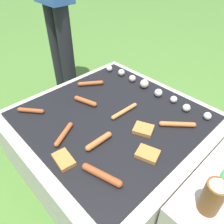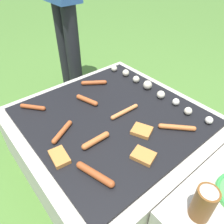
{
  "view_description": "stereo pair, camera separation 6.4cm",
  "coord_description": "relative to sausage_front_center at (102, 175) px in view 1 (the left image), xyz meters",
  "views": [
    {
      "loc": [
        0.67,
        -0.64,
        1.12
      ],
      "look_at": [
        0.0,
        0.0,
        0.38
      ],
      "focal_mm": 35.0,
      "sensor_mm": 36.0,
      "label": 1
    },
    {
      "loc": [
        0.71,
        -0.59,
        1.12
      ],
      "look_at": [
        0.0,
        0.0,
        0.38
      ],
      "focal_mm": 35.0,
      "sensor_mm": 36.0,
      "label": 2
    }
  ],
  "objects": [
    {
      "name": "ground_plane",
      "position": [
        -0.26,
        0.31,
        -0.38
      ],
      "size": [
        14.0,
        14.0,
        0.0
      ],
      "primitive_type": "plane",
      "color": "#47702D"
    },
    {
      "name": "bread_slice_center",
      "position": [
        0.06,
        0.22,
        -0.01
      ],
      "size": [
        0.12,
        0.1,
        0.02
      ],
      "color": "#B27033",
      "rests_on": "grill"
    },
    {
      "name": "bread_slice_left",
      "position": [
        -0.18,
        -0.06,
        -0.01
      ],
      "size": [
        0.11,
        0.08,
        0.02
      ],
      "color": "#B27033",
      "rests_on": "grill"
    },
    {
      "name": "sausage_front_left",
      "position": [
        -0.23,
        0.37,
        -0.0
      ],
      "size": [
        0.03,
        0.19,
        0.02
      ],
      "color": "#C6753D",
      "rests_on": "grill"
    },
    {
      "name": "grill",
      "position": [
        -0.26,
        0.31,
        -0.2
      ],
      "size": [
        0.99,
        0.99,
        0.36
      ],
      "color": "#B2AA9E",
      "rests_on": "ground_plane"
    },
    {
      "name": "sausage_front_right",
      "position": [
        -0.59,
        -0.0,
        -0.0
      ],
      "size": [
        0.13,
        0.11,
        0.03
      ],
      "color": "#93421E",
      "rests_on": "grill"
    },
    {
      "name": "bread_slice_right",
      "position": [
        -0.06,
        0.33,
        -0.01
      ],
      "size": [
        0.12,
        0.11,
        0.02
      ],
      "color": "#B27033",
      "rests_on": "grill"
    },
    {
      "name": "condiment_bottle",
      "position": [
        0.36,
        0.19,
        0.07
      ],
      "size": [
        0.07,
        0.07,
        0.18
      ],
      "color": "brown",
      "rests_on": "side_ledge"
    },
    {
      "name": "sausage_back_left",
      "position": [
        -0.45,
        0.27,
        -0.0
      ],
      "size": [
        0.15,
        0.06,
        0.03
      ],
      "color": "#A34C23",
      "rests_on": "grill"
    },
    {
      "name": "sausage_front_center",
      "position": [
        0.0,
        0.0,
        0.0
      ],
      "size": [
        0.18,
        0.07,
        0.03
      ],
      "color": "#93421E",
      "rests_on": "grill"
    },
    {
      "name": "sausage_back_right",
      "position": [
        -0.15,
        0.11,
        -0.0
      ],
      "size": [
        0.03,
        0.16,
        0.03
      ],
      "color": "#B7602D",
      "rests_on": "grill"
    },
    {
      "name": "sausage_back_center",
      "position": [
        -0.3,
        0.02,
        -0.0
      ],
      "size": [
        0.09,
        0.15,
        0.03
      ],
      "color": "#A34C23",
      "rests_on": "grill"
    },
    {
      "name": "mushroom_row",
      "position": [
        -0.29,
        0.65,
        0.01
      ],
      "size": [
        0.79,
        0.07,
        0.06
      ],
      "color": "beige",
      "rests_on": "grill"
    },
    {
      "name": "sausage_mid_left",
      "position": [
        -0.58,
        0.42,
        -0.0
      ],
      "size": [
        0.11,
        0.14,
        0.03
      ],
      "color": "#93421E",
      "rests_on": "grill"
    },
    {
      "name": "sausage_mid_right",
      "position": [
        0.04,
        0.49,
        -0.0
      ],
      "size": [
        0.14,
        0.14,
        0.03
      ],
      "color": "#B7602D",
      "rests_on": "grill"
    }
  ]
}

